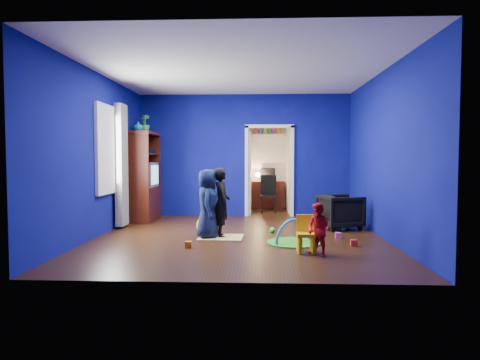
{
  "coord_description": "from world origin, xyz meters",
  "views": [
    {
      "loc": [
        0.35,
        -7.45,
        1.4
      ],
      "look_at": [
        0.0,
        0.4,
        0.99
      ],
      "focal_mm": 32.0,
      "sensor_mm": 36.0,
      "label": 1
    }
  ],
  "objects_px": {
    "kid_chair": "(306,236)",
    "play_mat": "(294,242)",
    "armchair": "(340,212)",
    "vase": "(138,126)",
    "child_black": "(221,203)",
    "child_navy": "(208,204)",
    "toddler_red": "(319,230)",
    "hopper_ball": "(207,226)",
    "folding_chair": "(269,195)",
    "crt_tv": "(144,175)",
    "study_desk": "(268,195)",
    "tv_armoire": "(143,177)"
  },
  "relations": [
    {
      "from": "study_desk",
      "to": "folding_chair",
      "type": "distance_m",
      "value": 0.96
    },
    {
      "from": "toddler_red",
      "to": "hopper_ball",
      "type": "height_order",
      "value": "toddler_red"
    },
    {
      "from": "vase",
      "to": "tv_armoire",
      "type": "xyz_separation_m",
      "value": [
        0.0,
        0.3,
        -1.09
      ]
    },
    {
      "from": "crt_tv",
      "to": "hopper_ball",
      "type": "distance_m",
      "value": 2.56
    },
    {
      "from": "child_navy",
      "to": "play_mat",
      "type": "bearing_deg",
      "value": -106.11
    },
    {
      "from": "crt_tv",
      "to": "toddler_red",
      "type": "bearing_deg",
      "value": -44.21
    },
    {
      "from": "child_black",
      "to": "play_mat",
      "type": "xyz_separation_m",
      "value": [
        1.22,
        -0.46,
        -0.6
      ]
    },
    {
      "from": "child_black",
      "to": "play_mat",
      "type": "height_order",
      "value": "child_black"
    },
    {
      "from": "hopper_ball",
      "to": "study_desk",
      "type": "xyz_separation_m",
      "value": [
        1.18,
        4.18,
        0.19
      ]
    },
    {
      "from": "armchair",
      "to": "child_navy",
      "type": "distance_m",
      "value": 2.74
    },
    {
      "from": "kid_chair",
      "to": "play_mat",
      "type": "distance_m",
      "value": 0.74
    },
    {
      "from": "child_black",
      "to": "vase",
      "type": "xyz_separation_m",
      "value": [
        -1.92,
        1.64,
        1.46
      ]
    },
    {
      "from": "toddler_red",
      "to": "crt_tv",
      "type": "xyz_separation_m",
      "value": [
        -3.38,
        3.29,
        0.64
      ]
    },
    {
      "from": "armchair",
      "to": "tv_armoire",
      "type": "distance_m",
      "value": 4.32
    },
    {
      "from": "hopper_ball",
      "to": "play_mat",
      "type": "distance_m",
      "value": 1.62
    },
    {
      "from": "hopper_ball",
      "to": "folding_chair",
      "type": "xyz_separation_m",
      "value": [
        1.18,
        3.22,
        0.28
      ]
    },
    {
      "from": "child_black",
      "to": "vase",
      "type": "distance_m",
      "value": 2.91
    },
    {
      "from": "hopper_ball",
      "to": "folding_chair",
      "type": "distance_m",
      "value": 3.44
    },
    {
      "from": "child_black",
      "to": "toddler_red",
      "type": "relative_size",
      "value": 1.61
    },
    {
      "from": "child_black",
      "to": "child_navy",
      "type": "relative_size",
      "value": 1.02
    },
    {
      "from": "play_mat",
      "to": "armchair",
      "type": "bearing_deg",
      "value": 54.68
    },
    {
      "from": "tv_armoire",
      "to": "folding_chair",
      "type": "bearing_deg",
      "value": 26.54
    },
    {
      "from": "tv_armoire",
      "to": "hopper_ball",
      "type": "distance_m",
      "value": 2.57
    },
    {
      "from": "tv_armoire",
      "to": "kid_chair",
      "type": "relative_size",
      "value": 3.92
    },
    {
      "from": "vase",
      "to": "crt_tv",
      "type": "bearing_deg",
      "value": 82.41
    },
    {
      "from": "toddler_red",
      "to": "vase",
      "type": "relative_size",
      "value": 3.58
    },
    {
      "from": "play_mat",
      "to": "study_desk",
      "type": "xyz_separation_m",
      "value": [
        -0.32,
        4.76,
        0.36
      ]
    },
    {
      "from": "toddler_red",
      "to": "study_desk",
      "type": "bearing_deg",
      "value": 143.99
    },
    {
      "from": "child_black",
      "to": "child_navy",
      "type": "bearing_deg",
      "value": 106.58
    },
    {
      "from": "hopper_ball",
      "to": "kid_chair",
      "type": "relative_size",
      "value": 0.74
    },
    {
      "from": "child_navy",
      "to": "study_desk",
      "type": "relative_size",
      "value": 1.37
    },
    {
      "from": "child_navy",
      "to": "crt_tv",
      "type": "bearing_deg",
      "value": 35.51
    },
    {
      "from": "armchair",
      "to": "hopper_ball",
      "type": "xyz_separation_m",
      "value": [
        -2.53,
        -0.87,
        -0.15
      ]
    },
    {
      "from": "hopper_ball",
      "to": "child_black",
      "type": "bearing_deg",
      "value": -24.18
    },
    {
      "from": "hopper_ball",
      "to": "study_desk",
      "type": "bearing_deg",
      "value": 74.26
    },
    {
      "from": "armchair",
      "to": "study_desk",
      "type": "relative_size",
      "value": 0.85
    },
    {
      "from": "armchair",
      "to": "vase",
      "type": "xyz_separation_m",
      "value": [
        -4.17,
        0.64,
        1.73
      ]
    },
    {
      "from": "hopper_ball",
      "to": "study_desk",
      "type": "height_order",
      "value": "study_desk"
    },
    {
      "from": "child_navy",
      "to": "study_desk",
      "type": "height_order",
      "value": "child_navy"
    },
    {
      "from": "child_navy",
      "to": "folding_chair",
      "type": "bearing_deg",
      "value": -21.19
    },
    {
      "from": "hopper_ball",
      "to": "vase",
      "type": "bearing_deg",
      "value": 137.34
    },
    {
      "from": "child_navy",
      "to": "crt_tv",
      "type": "distance_m",
      "value": 2.68
    },
    {
      "from": "child_navy",
      "to": "study_desk",
      "type": "bearing_deg",
      "value": -17.47
    },
    {
      "from": "toddler_red",
      "to": "folding_chair",
      "type": "bearing_deg",
      "value": 145.21
    },
    {
      "from": "kid_chair",
      "to": "study_desk",
      "type": "height_order",
      "value": "study_desk"
    },
    {
      "from": "child_black",
      "to": "hopper_ball",
      "type": "relative_size",
      "value": 3.32
    },
    {
      "from": "hopper_ball",
      "to": "tv_armoire",
      "type": "bearing_deg",
      "value": 132.16
    },
    {
      "from": "armchair",
      "to": "child_navy",
      "type": "bearing_deg",
      "value": 98.44
    },
    {
      "from": "child_black",
      "to": "play_mat",
      "type": "bearing_deg",
      "value": -122.61
    },
    {
      "from": "child_navy",
      "to": "play_mat",
      "type": "height_order",
      "value": "child_navy"
    }
  ]
}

